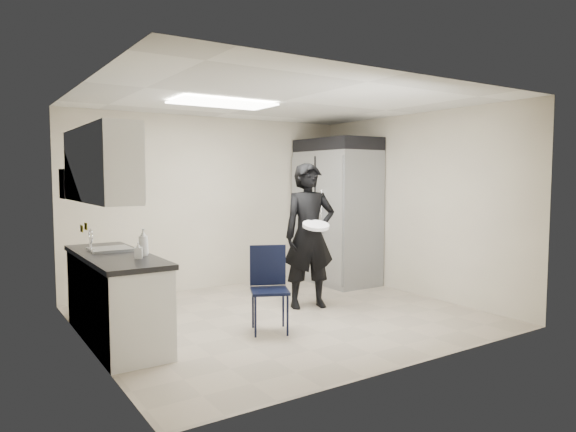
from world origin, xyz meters
TOP-DOWN VIEW (x-y plane):
  - floor at (0.00, 0.00)m, footprint 4.50×4.50m
  - ceiling at (0.00, 0.00)m, footprint 4.50×4.50m
  - back_wall at (0.00, 2.00)m, footprint 4.50×0.00m
  - left_wall at (-2.25, 0.00)m, footprint 0.00×4.00m
  - right_wall at (2.25, 0.00)m, footprint 0.00×4.00m
  - ceiling_panel at (-0.60, 0.40)m, footprint 1.20×0.60m
  - lower_counter at (-1.95, 0.20)m, footprint 0.60×1.90m
  - countertop at (-1.95, 0.20)m, footprint 0.64×1.95m
  - sink at (-1.93, 0.45)m, footprint 0.42×0.40m
  - faucet at (-2.13, 0.45)m, footprint 0.02×0.02m
  - upper_cabinets at (-2.08, 0.20)m, footprint 0.35×1.80m
  - towel_dispenser at (-2.14, 1.35)m, footprint 0.22×0.30m
  - notice_sticker_left at (-2.24, 0.10)m, footprint 0.00×0.12m
  - notice_sticker_right at (-2.24, 0.30)m, footprint 0.00×0.12m
  - commercial_fridge at (1.83, 1.27)m, footprint 0.80×1.35m
  - fridge_compressor at (1.83, 1.27)m, footprint 0.80×1.35m
  - folding_chair at (-0.46, -0.43)m, footprint 0.54×0.54m
  - man_tuxedo at (0.53, 0.21)m, footprint 0.79×0.64m
  - bucket_lid at (0.46, -0.03)m, footprint 0.42×0.42m
  - soap_bottle_a at (-1.74, -0.09)m, footprint 0.11×0.11m
  - soap_bottle_b at (-1.83, -0.23)m, footprint 0.10×0.10m

SIDE VIEW (x-z plane):
  - floor at x=0.00m, z-range 0.00..0.00m
  - lower_counter at x=-1.95m, z-range 0.00..0.86m
  - folding_chair at x=-0.46m, z-range 0.00..0.91m
  - sink at x=-1.93m, z-range 0.80..0.94m
  - countertop at x=-1.95m, z-range 0.86..0.91m
  - man_tuxedo at x=0.53m, z-range 0.00..1.88m
  - soap_bottle_b at x=-1.83m, z-range 0.91..1.07m
  - faucet at x=-2.13m, z-range 0.90..1.14m
  - soap_bottle_a at x=-1.74m, z-range 0.91..1.19m
  - commercial_fridge at x=1.83m, z-range 0.00..2.10m
  - bucket_lid at x=0.46m, z-range 1.07..1.12m
  - notice_sticker_right at x=-2.24m, z-range 1.15..1.21m
  - notice_sticker_left at x=-2.24m, z-range 1.19..1.25m
  - back_wall at x=0.00m, z-range -0.95..3.55m
  - left_wall at x=-2.25m, z-range -0.70..3.30m
  - right_wall at x=2.25m, z-range -0.70..3.30m
  - towel_dispenser at x=-2.14m, z-range 1.45..1.80m
  - upper_cabinets at x=-2.08m, z-range 1.45..2.20m
  - fridge_compressor at x=1.83m, z-range 2.10..2.30m
  - ceiling_panel at x=-0.60m, z-range 2.56..2.58m
  - ceiling at x=0.00m, z-range 2.60..2.60m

